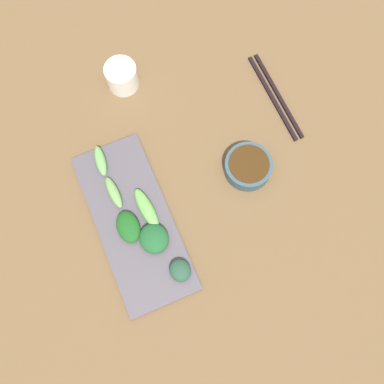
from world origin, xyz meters
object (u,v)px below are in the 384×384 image
object	(u,v)px
chopsticks	(275,97)
tea_cup	(122,76)
sauce_bowl	(248,166)
serving_plate	(135,223)

from	to	relation	value
chopsticks	tea_cup	xyz separation A→B (m)	(0.31, -0.17, 0.03)
sauce_bowl	chopsticks	xyz separation A→B (m)	(-0.13, -0.13, -0.02)
serving_plate	chopsticks	size ratio (longest dim) A/B	1.60
sauce_bowl	chopsticks	distance (m)	0.19
sauce_bowl	tea_cup	distance (m)	0.35
serving_plate	tea_cup	distance (m)	0.33
sauce_bowl	serving_plate	size ratio (longest dim) A/B	0.28
serving_plate	tea_cup	size ratio (longest dim) A/B	5.14
serving_plate	chopsticks	distance (m)	0.43
tea_cup	serving_plate	bearing A→B (deg)	73.31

